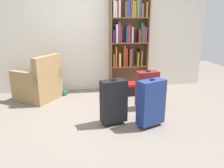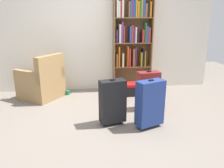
{
  "view_description": "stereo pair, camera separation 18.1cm",
  "coord_description": "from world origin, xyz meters",
  "px_view_note": "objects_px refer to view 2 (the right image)",
  "views": [
    {
      "loc": [
        -0.48,
        -3.16,
        1.59
      ],
      "look_at": [
        0.12,
        0.26,
        0.55
      ],
      "focal_mm": 35.74,
      "sensor_mm": 36.0,
      "label": 1
    },
    {
      "loc": [
        -0.31,
        -3.19,
        1.59
      ],
      "look_at": [
        0.12,
        0.26,
        0.55
      ],
      "focal_mm": 35.74,
      "sensor_mm": 36.0,
      "label": 2
    }
  ],
  "objects_px": {
    "bookshelf": "(133,37)",
    "storage_box": "(131,89)",
    "suitcase_dark_red": "(148,90)",
    "suitcase_navy_blue": "(150,103)",
    "mug": "(68,93)",
    "suitcase_black": "(113,101)",
    "armchair": "(42,83)"
  },
  "relations": [
    {
      "from": "bookshelf",
      "to": "suitcase_black",
      "type": "xyz_separation_m",
      "value": [
        -0.65,
        -1.7,
        -0.82
      ]
    },
    {
      "from": "bookshelf",
      "to": "armchair",
      "type": "bearing_deg",
      "value": -169.85
    },
    {
      "from": "mug",
      "to": "suitcase_black",
      "type": "bearing_deg",
      "value": -62.06
    },
    {
      "from": "bookshelf",
      "to": "storage_box",
      "type": "xyz_separation_m",
      "value": [
        -0.1,
        -0.4,
        -1.06
      ]
    },
    {
      "from": "bookshelf",
      "to": "armchair",
      "type": "relative_size",
      "value": 2.15
    },
    {
      "from": "bookshelf",
      "to": "suitcase_black",
      "type": "distance_m",
      "value": 1.99
    },
    {
      "from": "bookshelf",
      "to": "mug",
      "type": "distance_m",
      "value": 1.85
    },
    {
      "from": "storage_box",
      "to": "suitcase_dark_red",
      "type": "height_order",
      "value": "suitcase_dark_red"
    },
    {
      "from": "storage_box",
      "to": "suitcase_black",
      "type": "relative_size",
      "value": 0.62
    },
    {
      "from": "suitcase_dark_red",
      "to": "storage_box",
      "type": "bearing_deg",
      "value": 100.48
    },
    {
      "from": "bookshelf",
      "to": "armchair",
      "type": "distance_m",
      "value": 2.14
    },
    {
      "from": "bookshelf",
      "to": "storage_box",
      "type": "relative_size",
      "value": 4.7
    },
    {
      "from": "mug",
      "to": "storage_box",
      "type": "relative_size",
      "value": 0.27
    },
    {
      "from": "armchair",
      "to": "storage_box",
      "type": "height_order",
      "value": "armchair"
    },
    {
      "from": "mug",
      "to": "storage_box",
      "type": "bearing_deg",
      "value": -7.47
    },
    {
      "from": "bookshelf",
      "to": "suitcase_navy_blue",
      "type": "xyz_separation_m",
      "value": [
        -0.12,
        -1.87,
        -0.8
      ]
    },
    {
      "from": "bookshelf",
      "to": "suitcase_black",
      "type": "height_order",
      "value": "bookshelf"
    },
    {
      "from": "armchair",
      "to": "suitcase_black",
      "type": "distance_m",
      "value": 1.86
    },
    {
      "from": "armchair",
      "to": "mug",
      "type": "relative_size",
      "value": 8.12
    },
    {
      "from": "suitcase_dark_red",
      "to": "bookshelf",
      "type": "bearing_deg",
      "value": 92.21
    },
    {
      "from": "armchair",
      "to": "suitcase_navy_blue",
      "type": "xyz_separation_m",
      "value": [
        1.8,
        -1.52,
        0.07
      ]
    },
    {
      "from": "mug",
      "to": "bookshelf",
      "type": "bearing_deg",
      "value": 9.13
    },
    {
      "from": "mug",
      "to": "suitcase_dark_red",
      "type": "xyz_separation_m",
      "value": [
        1.48,
        -0.96,
        0.32
      ]
    },
    {
      "from": "mug",
      "to": "suitcase_navy_blue",
      "type": "xyz_separation_m",
      "value": [
        1.31,
        -1.64,
        0.34
      ]
    },
    {
      "from": "mug",
      "to": "suitcase_dark_red",
      "type": "relative_size",
      "value": 0.17
    },
    {
      "from": "suitcase_dark_red",
      "to": "suitcase_navy_blue",
      "type": "xyz_separation_m",
      "value": [
        -0.17,
        -0.67,
        0.02
      ]
    },
    {
      "from": "storage_box",
      "to": "suitcase_black",
      "type": "xyz_separation_m",
      "value": [
        -0.55,
        -1.29,
        0.24
      ]
    },
    {
      "from": "bookshelf",
      "to": "storage_box",
      "type": "height_order",
      "value": "bookshelf"
    },
    {
      "from": "storage_box",
      "to": "suitcase_dark_red",
      "type": "xyz_separation_m",
      "value": [
        0.15,
        -0.79,
        0.23
      ]
    },
    {
      "from": "armchair",
      "to": "suitcase_dark_red",
      "type": "xyz_separation_m",
      "value": [
        1.97,
        -0.85,
        0.05
      ]
    },
    {
      "from": "suitcase_dark_red",
      "to": "suitcase_navy_blue",
      "type": "bearing_deg",
      "value": -103.77
    },
    {
      "from": "mug",
      "to": "suitcase_navy_blue",
      "type": "bearing_deg",
      "value": -51.32
    }
  ]
}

